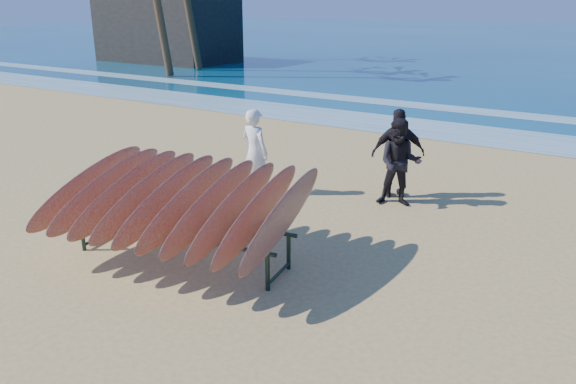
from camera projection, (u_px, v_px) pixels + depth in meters
name	position (u px, v px, depth m)	size (l,w,h in m)	color
ground	(255.00, 277.00, 7.37)	(120.00, 120.00, 0.00)	tan
foam_near	(471.00, 134.00, 15.31)	(160.00, 160.00, 0.00)	white
foam_far	(502.00, 114.00, 18.09)	(160.00, 160.00, 0.00)	white
surfboard_rack	(179.00, 201.00, 7.60)	(3.53, 2.99, 1.40)	#1B2C21
person_white	(255.00, 152.00, 10.31)	(0.59, 0.39, 1.61)	white
person_dark_a	(400.00, 163.00, 9.73)	(0.75, 0.59, 1.55)	black
person_dark_b	(398.00, 154.00, 10.16)	(0.96, 0.40, 1.63)	black
building	(167.00, 31.00, 33.47)	(7.98, 4.43, 3.55)	#2D2823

